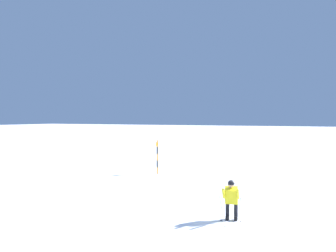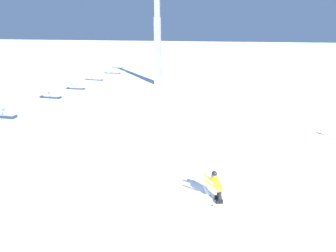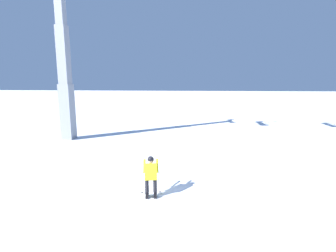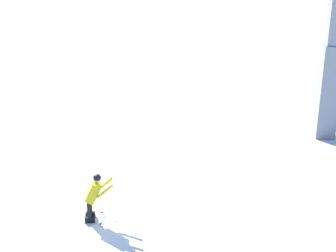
{
  "view_description": "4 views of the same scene",
  "coord_description": "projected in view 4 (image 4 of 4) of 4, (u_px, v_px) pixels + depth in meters",
  "views": [
    {
      "loc": [
        -2.94,
        12.37,
        3.51
      ],
      "look_at": [
        1.6,
        2.98,
        3.25
      ],
      "focal_mm": 40.26,
      "sensor_mm": 36.0,
      "label": 1
    },
    {
      "loc": [
        -8.76,
        0.2,
        6.7
      ],
      "look_at": [
        0.15,
        2.06,
        3.31
      ],
      "focal_mm": 28.55,
      "sensor_mm": 36.0,
      "label": 2
    },
    {
      "loc": [
        2.29,
        -7.71,
        3.9
      ],
      "look_at": [
        0.84,
        2.77,
        2.06
      ],
      "focal_mm": 26.0,
      "sensor_mm": 36.0,
      "label": 3
    },
    {
      "loc": [
        11.44,
        3.27,
        6.54
      ],
      "look_at": [
        1.13,
        2.29,
        3.04
      ],
      "focal_mm": 47.81,
      "sensor_mm": 36.0,
      "label": 4
    }
  ],
  "objects": [
    {
      "name": "ground_plane",
      "position": [
        94.0,
        209.0,
        13.18
      ],
      "size": [
        260.0,
        260.0,
        0.0
      ],
      "primitive_type": "plane",
      "color": "white"
    },
    {
      "name": "skier_carving_main",
      "position": [
        94.0,
        195.0,
        12.34
      ],
      "size": [
        0.82,
        1.63,
        1.52
      ],
      "color": "white",
      "rests_on": "ground_plane"
    }
  ]
}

